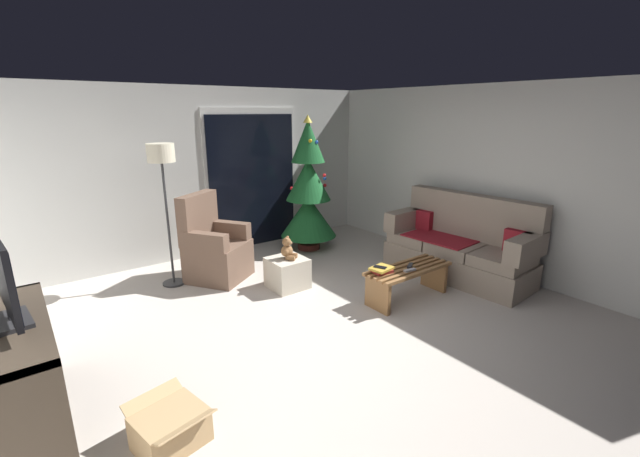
{
  "coord_description": "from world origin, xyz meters",
  "views": [
    {
      "loc": [
        -2.37,
        -2.97,
        2.16
      ],
      "look_at": [
        0.4,
        0.7,
        0.85
      ],
      "focal_mm": 23.37,
      "sensor_mm": 36.0,
      "label": 1
    }
  ],
  "objects_px": {
    "coffee_table": "(408,278)",
    "media_shelf": "(20,382)",
    "ottoman": "(287,273)",
    "remote_silver": "(410,270)",
    "book_stack": "(382,270)",
    "floor_lamp": "(162,167)",
    "television": "(4,279)",
    "remote_graphite": "(410,266)",
    "christmas_tree": "(308,192)",
    "teddy_bear_cream_by_tree": "(288,252)",
    "teddy_bear_chestnut": "(288,249)",
    "armchair": "(215,249)",
    "cardboard_box_open_near_shelf": "(171,429)",
    "cell_phone": "(380,267)",
    "couch": "(460,247)"
  },
  "relations": [
    {
      "from": "coffee_table",
      "to": "media_shelf",
      "type": "height_order",
      "value": "media_shelf"
    },
    {
      "from": "coffee_table",
      "to": "ottoman",
      "type": "height_order",
      "value": "coffee_table"
    },
    {
      "from": "remote_silver",
      "to": "media_shelf",
      "type": "relative_size",
      "value": 0.11
    },
    {
      "from": "book_stack",
      "to": "floor_lamp",
      "type": "relative_size",
      "value": 0.15
    },
    {
      "from": "television",
      "to": "book_stack",
      "type": "bearing_deg",
      "value": -2.5
    },
    {
      "from": "remote_graphite",
      "to": "christmas_tree",
      "type": "relative_size",
      "value": 0.07
    },
    {
      "from": "teddy_bear_cream_by_tree",
      "to": "teddy_bear_chestnut",
      "type": "bearing_deg",
      "value": -122.8
    },
    {
      "from": "armchair",
      "to": "cardboard_box_open_near_shelf",
      "type": "height_order",
      "value": "armchair"
    },
    {
      "from": "book_stack",
      "to": "cell_phone",
      "type": "relative_size",
      "value": 1.88
    },
    {
      "from": "cardboard_box_open_near_shelf",
      "to": "christmas_tree",
      "type": "bearing_deg",
      "value": 41.84
    },
    {
      "from": "remote_silver",
      "to": "cell_phone",
      "type": "relative_size",
      "value": 1.08
    },
    {
      "from": "floor_lamp",
      "to": "media_shelf",
      "type": "bearing_deg",
      "value": -130.57
    },
    {
      "from": "coffee_table",
      "to": "armchair",
      "type": "relative_size",
      "value": 0.97
    },
    {
      "from": "remote_silver",
      "to": "coffee_table",
      "type": "bearing_deg",
      "value": -34.19
    },
    {
      "from": "coffee_table",
      "to": "television",
      "type": "relative_size",
      "value": 1.31
    },
    {
      "from": "christmas_tree",
      "to": "ottoman",
      "type": "bearing_deg",
      "value": -135.5
    },
    {
      "from": "remote_graphite",
      "to": "cardboard_box_open_near_shelf",
      "type": "bearing_deg",
      "value": -109.81
    },
    {
      "from": "teddy_bear_chestnut",
      "to": "teddy_bear_cream_by_tree",
      "type": "distance_m",
      "value": 1.08
    },
    {
      "from": "cell_phone",
      "to": "floor_lamp",
      "type": "distance_m",
      "value": 2.83
    },
    {
      "from": "remote_silver",
      "to": "teddy_bear_chestnut",
      "type": "distance_m",
      "value": 1.5
    },
    {
      "from": "remote_silver",
      "to": "ottoman",
      "type": "bearing_deg",
      "value": 42.98
    },
    {
      "from": "armchair",
      "to": "teddy_bear_cream_by_tree",
      "type": "relative_size",
      "value": 3.96
    },
    {
      "from": "remote_silver",
      "to": "armchair",
      "type": "distance_m",
      "value": 2.52
    },
    {
      "from": "armchair",
      "to": "christmas_tree",
      "type": "bearing_deg",
      "value": 8.56
    },
    {
      "from": "couch",
      "to": "armchair",
      "type": "height_order",
      "value": "armchair"
    },
    {
      "from": "armchair",
      "to": "television",
      "type": "xyz_separation_m",
      "value": [
        -2.14,
        -1.74,
        0.71
      ]
    },
    {
      "from": "remote_silver",
      "to": "floor_lamp",
      "type": "height_order",
      "value": "floor_lamp"
    },
    {
      "from": "remote_graphite",
      "to": "book_stack",
      "type": "distance_m",
      "value": 0.4
    },
    {
      "from": "couch",
      "to": "television",
      "type": "relative_size",
      "value": 2.37
    },
    {
      "from": "coffee_table",
      "to": "christmas_tree",
      "type": "bearing_deg",
      "value": 86.01
    },
    {
      "from": "couch",
      "to": "cardboard_box_open_near_shelf",
      "type": "height_order",
      "value": "couch"
    },
    {
      "from": "couch",
      "to": "television",
      "type": "xyz_separation_m",
      "value": [
        -4.81,
        0.14,
        0.71
      ]
    },
    {
      "from": "floor_lamp",
      "to": "couch",
      "type": "bearing_deg",
      "value": -32.31
    },
    {
      "from": "remote_silver",
      "to": "couch",
      "type": "bearing_deg",
      "value": -74.25
    },
    {
      "from": "christmas_tree",
      "to": "television",
      "type": "distance_m",
      "value": 4.33
    },
    {
      "from": "cardboard_box_open_near_shelf",
      "to": "remote_graphite",
      "type": "bearing_deg",
      "value": 11.02
    },
    {
      "from": "remote_silver",
      "to": "floor_lamp",
      "type": "xyz_separation_m",
      "value": [
        -1.99,
        2.2,
        1.1
      ]
    },
    {
      "from": "remote_graphite",
      "to": "ottoman",
      "type": "xyz_separation_m",
      "value": [
        -0.98,
        1.13,
        -0.22
      ]
    },
    {
      "from": "christmas_tree",
      "to": "remote_graphite",
      "type": "bearing_deg",
      "value": -93.14
    },
    {
      "from": "couch",
      "to": "cell_phone",
      "type": "xyz_separation_m",
      "value": [
        -1.51,
        0.0,
        0.06
      ]
    },
    {
      "from": "cell_phone",
      "to": "armchair",
      "type": "bearing_deg",
      "value": 97.5
    },
    {
      "from": "teddy_bear_cream_by_tree",
      "to": "cardboard_box_open_near_shelf",
      "type": "distance_m",
      "value": 3.63
    },
    {
      "from": "coffee_table",
      "to": "remote_silver",
      "type": "distance_m",
      "value": 0.19
    },
    {
      "from": "television",
      "to": "media_shelf",
      "type": "bearing_deg",
      "value": -123.53
    },
    {
      "from": "floor_lamp",
      "to": "teddy_bear_chestnut",
      "type": "bearing_deg",
      "value": -41.14
    },
    {
      "from": "floor_lamp",
      "to": "teddy_bear_cream_by_tree",
      "type": "bearing_deg",
      "value": -4.44
    },
    {
      "from": "couch",
      "to": "television",
      "type": "distance_m",
      "value": 4.87
    },
    {
      "from": "cell_phone",
      "to": "armchair",
      "type": "distance_m",
      "value": 2.21
    },
    {
      "from": "book_stack",
      "to": "teddy_bear_cream_by_tree",
      "type": "relative_size",
      "value": 0.95
    },
    {
      "from": "christmas_tree",
      "to": "media_shelf",
      "type": "xyz_separation_m",
      "value": [
        -3.88,
        -2.05,
        -0.55
      ]
    }
  ]
}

